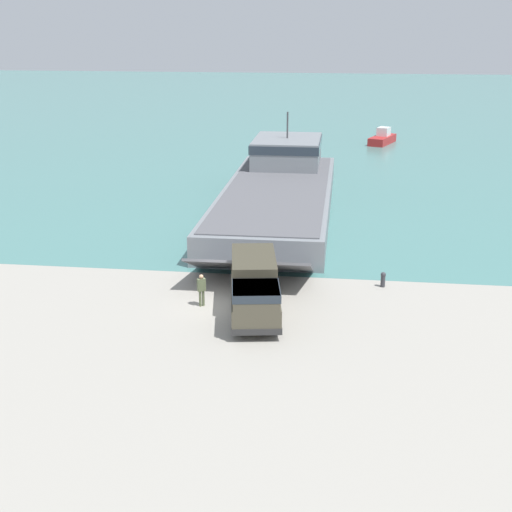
# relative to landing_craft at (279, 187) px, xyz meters

# --- Properties ---
(ground_plane) EXTENTS (240.00, 240.00, 0.00)m
(ground_plane) POSITION_rel_landing_craft_xyz_m (-1.29, -22.35, -1.62)
(ground_plane) COLOR #9E998E
(water_surface) EXTENTS (240.00, 180.00, 0.01)m
(water_surface) POSITION_rel_landing_craft_xyz_m (-1.29, 72.79, -1.62)
(water_surface) COLOR #477F7A
(water_surface) RESTS_ON ground_plane
(landing_craft) EXTENTS (8.76, 32.92, 6.98)m
(landing_craft) POSITION_rel_landing_craft_xyz_m (0.00, 0.00, 0.00)
(landing_craft) COLOR gray
(landing_craft) RESTS_ON ground_plane
(military_truck) EXTENTS (3.60, 7.56, 2.85)m
(military_truck) POSITION_rel_landing_craft_xyz_m (0.94, -23.22, -0.13)
(military_truck) COLOR #4C4738
(military_truck) RESTS_ON ground_plane
(soldier_on_ramp) EXTENTS (0.50, 0.44, 1.82)m
(soldier_on_ramp) POSITION_rel_landing_craft_xyz_m (-2.06, -22.54, -0.56)
(soldier_on_ramp) COLOR #566042
(soldier_on_ramp) RESTS_ON ground_plane
(moored_boat_a) EXTENTS (3.81, 6.00, 2.03)m
(moored_boat_a) POSITION_rel_landing_craft_xyz_m (9.86, 33.91, -0.95)
(moored_boat_a) COLOR #B22323
(moored_boat_a) RESTS_ON ground_plane
(mooring_bollard) EXTENTS (0.31, 0.31, 0.91)m
(mooring_bollard) POSITION_rel_landing_craft_xyz_m (7.90, -18.27, -1.13)
(mooring_bollard) COLOR #333338
(mooring_bollard) RESTS_ON ground_plane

